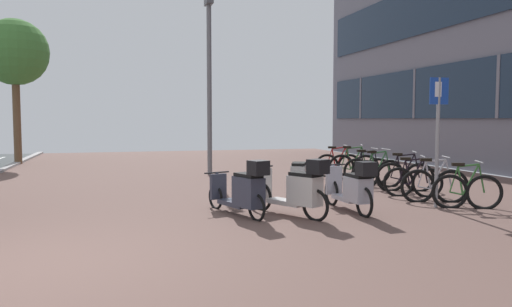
{
  "coord_description": "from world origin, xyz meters",
  "views": [
    {
      "loc": [
        1.2,
        -5.86,
        1.68
      ],
      "look_at": [
        3.81,
        3.33,
        1.01
      ],
      "focal_mm": 34.43,
      "sensor_mm": 36.0,
      "label": 1
    }
  ],
  "objects_px": {
    "bicycle_rack_04": "(378,173)",
    "scooter_mid": "(353,188)",
    "bicycle_rack_03": "(405,177)",
    "lamp_post": "(209,77)",
    "scooter_extra": "(243,190)",
    "bicycle_rack_00": "(467,191)",
    "bicycle_rack_07": "(338,165)",
    "scooter_near": "(297,190)",
    "bicycle_rack_02": "(413,182)",
    "bicycle_rack_01": "(434,186)",
    "bicycle_rack_06": "(354,167)",
    "scooter_far": "(300,178)",
    "bicycle_rack_05": "(367,170)",
    "street_tree": "(15,53)",
    "parking_sign": "(438,128)"
  },
  "relations": [
    {
      "from": "bicycle_rack_05",
      "to": "scooter_near",
      "type": "bearing_deg",
      "value": -132.38
    },
    {
      "from": "bicycle_rack_02",
      "to": "bicycle_rack_06",
      "type": "xyz_separation_m",
      "value": [
        0.13,
        3.04,
        0.03
      ]
    },
    {
      "from": "bicycle_rack_00",
      "to": "scooter_extra",
      "type": "relative_size",
      "value": 0.7
    },
    {
      "from": "bicycle_rack_03",
      "to": "street_tree",
      "type": "bearing_deg",
      "value": 134.88
    },
    {
      "from": "bicycle_rack_04",
      "to": "bicycle_rack_07",
      "type": "relative_size",
      "value": 1.01
    },
    {
      "from": "scooter_extra",
      "to": "scooter_far",
      "type": "bearing_deg",
      "value": 46.18
    },
    {
      "from": "bicycle_rack_01",
      "to": "bicycle_rack_02",
      "type": "relative_size",
      "value": 1.1
    },
    {
      "from": "bicycle_rack_01",
      "to": "street_tree",
      "type": "height_order",
      "value": "street_tree"
    },
    {
      "from": "bicycle_rack_06",
      "to": "street_tree",
      "type": "relative_size",
      "value": 0.25
    },
    {
      "from": "bicycle_rack_00",
      "to": "scooter_far",
      "type": "height_order",
      "value": "bicycle_rack_00"
    },
    {
      "from": "bicycle_rack_03",
      "to": "bicycle_rack_04",
      "type": "relative_size",
      "value": 0.95
    },
    {
      "from": "bicycle_rack_07",
      "to": "scooter_mid",
      "type": "bearing_deg",
      "value": -112.67
    },
    {
      "from": "bicycle_rack_05",
      "to": "lamp_post",
      "type": "relative_size",
      "value": 0.25
    },
    {
      "from": "bicycle_rack_01",
      "to": "street_tree",
      "type": "bearing_deg",
      "value": 130.02
    },
    {
      "from": "scooter_far",
      "to": "bicycle_rack_06",
      "type": "bearing_deg",
      "value": 43.46
    },
    {
      "from": "scooter_mid",
      "to": "bicycle_rack_01",
      "type": "bearing_deg",
      "value": 14.3
    },
    {
      "from": "bicycle_rack_02",
      "to": "bicycle_rack_03",
      "type": "distance_m",
      "value": 0.81
    },
    {
      "from": "parking_sign",
      "to": "street_tree",
      "type": "xyz_separation_m",
      "value": [
        -9.41,
        12.09,
        2.59
      ]
    },
    {
      "from": "bicycle_rack_06",
      "to": "parking_sign",
      "type": "height_order",
      "value": "parking_sign"
    },
    {
      "from": "bicycle_rack_01",
      "to": "bicycle_rack_02",
      "type": "bearing_deg",
      "value": 89.44
    },
    {
      "from": "lamp_post",
      "to": "scooter_near",
      "type": "bearing_deg",
      "value": -87.68
    },
    {
      "from": "scooter_far",
      "to": "parking_sign",
      "type": "xyz_separation_m",
      "value": [
        2.03,
        -1.94,
        1.12
      ]
    },
    {
      "from": "bicycle_rack_05",
      "to": "scooter_near",
      "type": "xyz_separation_m",
      "value": [
        -3.35,
        -3.67,
        0.13
      ]
    },
    {
      "from": "bicycle_rack_07",
      "to": "scooter_near",
      "type": "height_order",
      "value": "scooter_near"
    },
    {
      "from": "bicycle_rack_00",
      "to": "scooter_mid",
      "type": "relative_size",
      "value": 0.67
    },
    {
      "from": "bicycle_rack_02",
      "to": "scooter_extra",
      "type": "xyz_separation_m",
      "value": [
        -4.09,
        -1.13,
        0.13
      ]
    },
    {
      "from": "scooter_near",
      "to": "scooter_mid",
      "type": "relative_size",
      "value": 0.92
    },
    {
      "from": "scooter_near",
      "to": "lamp_post",
      "type": "distance_m",
      "value": 7.12
    },
    {
      "from": "bicycle_rack_04",
      "to": "scooter_mid",
      "type": "height_order",
      "value": "scooter_mid"
    },
    {
      "from": "bicycle_rack_01",
      "to": "bicycle_rack_04",
      "type": "xyz_separation_m",
      "value": [
        0.03,
        2.28,
        0.0
      ]
    },
    {
      "from": "bicycle_rack_03",
      "to": "lamp_post",
      "type": "bearing_deg",
      "value": 129.8
    },
    {
      "from": "bicycle_rack_02",
      "to": "bicycle_rack_05",
      "type": "relative_size",
      "value": 0.91
    },
    {
      "from": "bicycle_rack_06",
      "to": "scooter_mid",
      "type": "bearing_deg",
      "value": -117.3
    },
    {
      "from": "lamp_post",
      "to": "scooter_mid",
      "type": "bearing_deg",
      "value": -78.13
    },
    {
      "from": "bicycle_rack_02",
      "to": "bicycle_rack_05",
      "type": "bearing_deg",
      "value": 86.58
    },
    {
      "from": "bicycle_rack_06",
      "to": "lamp_post",
      "type": "bearing_deg",
      "value": 148.1
    },
    {
      "from": "bicycle_rack_06",
      "to": "scooter_extra",
      "type": "distance_m",
      "value": 5.93
    },
    {
      "from": "bicycle_rack_00",
      "to": "bicycle_rack_06",
      "type": "xyz_separation_m",
      "value": [
        -0.02,
        4.55,
        0.03
      ]
    },
    {
      "from": "street_tree",
      "to": "bicycle_rack_02",
      "type": "bearing_deg",
      "value": -48.04
    },
    {
      "from": "scooter_near",
      "to": "street_tree",
      "type": "xyz_separation_m",
      "value": [
        -6.52,
        12.22,
        3.64
      ]
    },
    {
      "from": "bicycle_rack_01",
      "to": "bicycle_rack_06",
      "type": "height_order",
      "value": "bicycle_rack_06"
    },
    {
      "from": "scooter_near",
      "to": "scooter_extra",
      "type": "bearing_deg",
      "value": 162.93
    },
    {
      "from": "bicycle_rack_07",
      "to": "scooter_near",
      "type": "xyz_separation_m",
      "value": [
        -3.24,
        -5.19,
        0.13
      ]
    },
    {
      "from": "bicycle_rack_01",
      "to": "bicycle_rack_02",
      "type": "distance_m",
      "value": 0.76
    },
    {
      "from": "bicycle_rack_06",
      "to": "scooter_mid",
      "type": "xyz_separation_m",
      "value": [
        -2.23,
        -4.33,
        0.09
      ]
    },
    {
      "from": "scooter_extra",
      "to": "bicycle_rack_00",
      "type": "bearing_deg",
      "value": -5.29
    },
    {
      "from": "bicycle_rack_01",
      "to": "bicycle_rack_03",
      "type": "height_order",
      "value": "same"
    },
    {
      "from": "bicycle_rack_03",
      "to": "bicycle_rack_04",
      "type": "xyz_separation_m",
      "value": [
        -0.27,
        0.76,
        0.0
      ]
    },
    {
      "from": "bicycle_rack_02",
      "to": "scooter_extra",
      "type": "distance_m",
      "value": 4.24
    },
    {
      "from": "bicycle_rack_06",
      "to": "bicycle_rack_01",
      "type": "bearing_deg",
      "value": -92.13
    }
  ]
}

